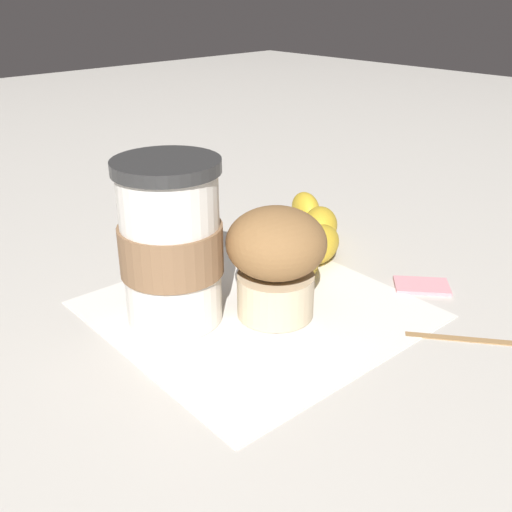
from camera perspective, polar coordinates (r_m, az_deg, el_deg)
The scene contains 7 objects.
ground_plane at distance 0.53m, azimuth 0.00°, elevation -5.12°, with size 3.00×3.00×0.00m, color beige.
paper_napkin at distance 0.53m, azimuth 0.00°, elevation -5.05°, with size 0.25×0.25×0.00m, color white.
coffee_cup at distance 0.49m, azimuth -8.10°, elevation 1.17°, with size 0.09×0.09×0.14m.
muffin at distance 0.49m, azimuth 1.92°, elevation -0.16°, with size 0.08×0.08×0.10m.
banana at distance 0.63m, azimuth 5.39°, elevation 2.10°, with size 0.17×0.14×0.04m.
sugar_packet at distance 0.58m, azimuth 15.54°, elevation -2.60°, with size 0.05×0.03×0.01m, color pink.
wooden_stirrer at distance 0.51m, azimuth 20.20°, elevation -7.49°, with size 0.11×0.01×0.00m, color #9E7547.
Camera 1 is at (-0.31, -0.33, 0.26)m, focal length 42.00 mm.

